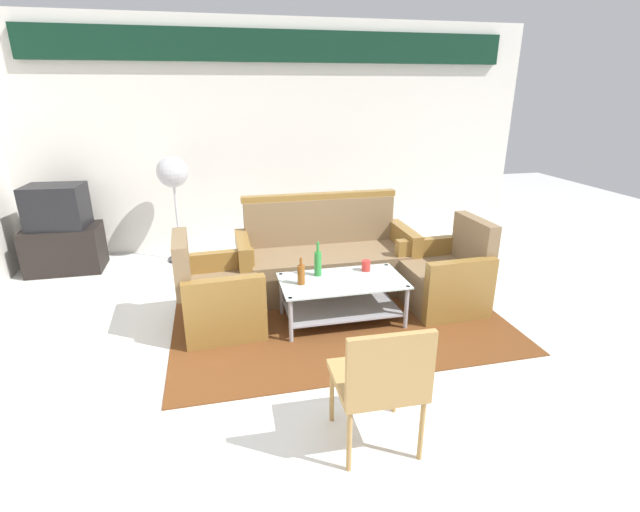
# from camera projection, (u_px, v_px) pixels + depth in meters

# --- Properties ---
(ground_plane) EXTENTS (14.00, 14.00, 0.00)m
(ground_plane) POSITION_uv_depth(u_px,v_px,m) (345.00, 359.00, 3.63)
(ground_plane) COLOR white
(wall_back) EXTENTS (6.52, 0.19, 2.80)m
(wall_back) POSITION_uv_depth(u_px,v_px,m) (282.00, 131.00, 5.91)
(wall_back) COLOR silver
(wall_back) RESTS_ON ground
(rug) EXTENTS (2.96, 2.08, 0.01)m
(rug) POSITION_uv_depth(u_px,v_px,m) (337.00, 316.00, 4.31)
(rug) COLOR brown
(rug) RESTS_ON ground
(couch) EXTENTS (1.80, 0.75, 0.96)m
(couch) POSITION_uv_depth(u_px,v_px,m) (325.00, 260.00, 4.80)
(couch) COLOR #7F6647
(couch) RESTS_ON rug
(armchair_left) EXTENTS (0.73, 0.79, 0.85)m
(armchair_left) POSITION_uv_depth(u_px,v_px,m) (218.00, 297.00, 4.03)
(armchair_left) COLOR #7F6647
(armchair_left) RESTS_ON rug
(armchair_right) EXTENTS (0.72, 0.78, 0.85)m
(armchair_right) POSITION_uv_depth(u_px,v_px,m) (445.00, 278.00, 4.43)
(armchair_right) COLOR #7F6647
(armchair_right) RESTS_ON rug
(coffee_table) EXTENTS (1.10, 0.60, 0.40)m
(coffee_table) POSITION_uv_depth(u_px,v_px,m) (342.00, 294.00, 4.12)
(coffee_table) COLOR silver
(coffee_table) RESTS_ON rug
(bottle_brown) EXTENTS (0.06, 0.06, 0.24)m
(bottle_brown) POSITION_uv_depth(u_px,v_px,m) (301.00, 274.00, 3.96)
(bottle_brown) COLOR brown
(bottle_brown) RESTS_ON coffee_table
(bottle_green) EXTENTS (0.07, 0.07, 0.32)m
(bottle_green) POSITION_uv_depth(u_px,v_px,m) (318.00, 263.00, 4.14)
(bottle_green) COLOR #2D8C38
(bottle_green) RESTS_ON coffee_table
(cup) EXTENTS (0.08, 0.08, 0.10)m
(cup) POSITION_uv_depth(u_px,v_px,m) (366.00, 266.00, 4.27)
(cup) COLOR red
(cup) RESTS_ON coffee_table
(tv_stand) EXTENTS (0.80, 0.50, 0.52)m
(tv_stand) POSITION_uv_depth(u_px,v_px,m) (65.00, 249.00, 5.31)
(tv_stand) COLOR black
(tv_stand) RESTS_ON ground
(television) EXTENTS (0.63, 0.49, 0.48)m
(television) POSITION_uv_depth(u_px,v_px,m) (56.00, 206.00, 5.14)
(television) COLOR black
(television) RESTS_ON tv_stand
(pedestal_fan) EXTENTS (0.36, 0.36, 1.27)m
(pedestal_fan) POSITION_uv_depth(u_px,v_px,m) (173.00, 178.00, 5.37)
(pedestal_fan) COLOR #2D2D33
(pedestal_fan) RESTS_ON ground
(wicker_chair) EXTENTS (0.49, 0.49, 0.84)m
(wicker_chair) POSITION_uv_depth(u_px,v_px,m) (381.00, 378.00, 2.56)
(wicker_chair) COLOR #AD844C
(wicker_chair) RESTS_ON ground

